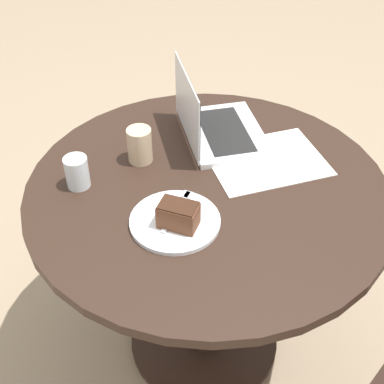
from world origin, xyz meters
The scene contains 9 objects.
ground_plane centered at (0.00, 0.00, 0.00)m, with size 12.00×12.00×0.00m, color gray.
dining_table centered at (0.00, 0.00, 0.55)m, with size 1.02×1.02×0.74m.
paper_document centered at (-0.21, -0.04, 0.74)m, with size 0.35×0.28×0.00m.
plate centered at (0.14, 0.11, 0.74)m, with size 0.24×0.24×0.01m.
cake_slice centered at (0.14, 0.13, 0.78)m, with size 0.11×0.11×0.07m.
fork centered at (0.11, 0.07, 0.75)m, with size 0.13×0.14×0.00m.
coffee_glass centered at (0.14, -0.18, 0.79)m, with size 0.07×0.07×0.11m.
water_glass centered at (0.33, -0.14, 0.78)m, with size 0.07×0.07×0.09m.
laptop centered at (-0.12, -0.21, 0.77)m, with size 0.29×0.35×0.22m.
Camera 1 is at (0.48, 1.05, 1.68)m, focal length 50.00 mm.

